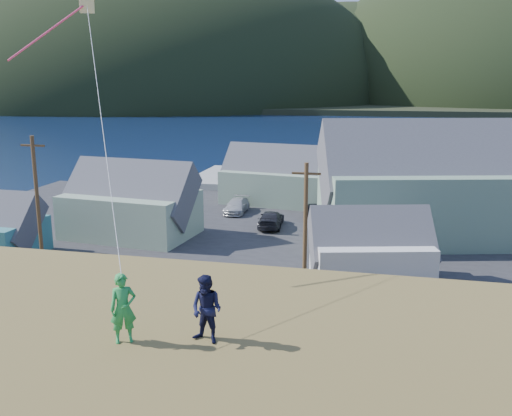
{
  "coord_description": "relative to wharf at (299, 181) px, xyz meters",
  "views": [
    {
      "loc": [
        4.25,
        -29.14,
        12.96
      ],
      "look_at": [
        0.22,
        -11.47,
        8.8
      ],
      "focal_mm": 40.0,
      "sensor_mm": 36.0,
      "label": 1
    }
  ],
  "objects": [
    {
      "name": "wharf",
      "position": [
        0.0,
        0.0,
        0.0
      ],
      "size": [
        26.0,
        14.0,
        0.9
      ],
      "primitive_type": "cube",
      "color": "gray",
      "rests_on": "ground"
    },
    {
      "name": "grass_strip",
      "position": [
        6.0,
        -42.0,
        -0.4
      ],
      "size": [
        110.0,
        8.0,
        0.1
      ],
      "primitive_type": "cube",
      "color": "#4C3D19",
      "rests_on": "ground"
    },
    {
      "name": "kite_flyer_navy",
      "position": [
        6.58,
        -57.94,
        7.52
      ],
      "size": [
        0.88,
        0.76,
        1.55
      ],
      "primitive_type": "imported",
      "rotation": [
        0.0,
        0.0,
        -0.27
      ],
      "color": "black",
      "rests_on": "hillside"
    },
    {
      "name": "far_hills",
      "position": [
        41.59,
        239.38,
        1.55
      ],
      "size": [
        760.0,
        265.0,
        143.0
      ],
      "color": "black",
      "rests_on": "ground"
    },
    {
      "name": "waterfront_lot",
      "position": [
        6.0,
        -23.0,
        -0.39
      ],
      "size": [
        72.0,
        36.0,
        0.12
      ],
      "primitive_type": "cube",
      "color": "#28282B",
      "rests_on": "ground"
    },
    {
      "name": "shed_white",
      "position": [
        9.66,
        -33.89,
        1.89
      ],
      "size": [
        8.61,
        6.74,
        6.07
      ],
      "rotation": [
        0.0,
        0.0,
        0.25
      ],
      "color": "silver",
      "rests_on": "waterfront_lot"
    },
    {
      "name": "shed_palegreen_far",
      "position": [
        -0.7,
        -11.34,
        2.41
      ],
      "size": [
        11.89,
        7.82,
        7.49
      ],
      "rotation": [
        0.0,
        0.0,
        -0.14
      ],
      "color": "gray",
      "rests_on": "waterfront_lot"
    },
    {
      "name": "kite_flyer_green",
      "position": [
        4.78,
        -58.34,
        7.54
      ],
      "size": [
        0.69,
        0.63,
        1.59
      ],
      "primitive_type": "imported",
      "rotation": [
        0.0,
        0.0,
        0.55
      ],
      "color": "#268C3F",
      "rests_on": "hillside"
    },
    {
      "name": "ground",
      "position": [
        6.0,
        -40.0,
        -0.45
      ],
      "size": [
        900.0,
        900.0,
        0.0
      ],
      "primitive_type": "plane",
      "color": "#0A1638",
      "rests_on": "ground"
    },
    {
      "name": "shed_palegreen_near",
      "position": [
        -9.99,
        -26.8,
        2.44
      ],
      "size": [
        11.22,
        7.78,
        7.7
      ],
      "rotation": [
        0.0,
        0.0,
        -0.11
      ],
      "color": "gray",
      "rests_on": "waterfront_lot"
    },
    {
      "name": "utility_poles",
      "position": [
        4.59,
        -38.5,
        4.13
      ],
      "size": [
        30.0,
        0.24,
        9.41
      ],
      "color": "#47331E",
      "rests_on": "waterfront_lot"
    },
    {
      "name": "kite_rig",
      "position": [
        0.85,
        -52.23,
        14.53
      ],
      "size": [
        2.59,
        3.51,
        9.89
      ],
      "color": "beige",
      "rests_on": "ground"
    },
    {
      "name": "parked_cars",
      "position": [
        1.08,
        -19.21,
        0.38
      ],
      "size": [
        19.91,
        10.82,
        1.55
      ],
      "color": "#B7B7BC",
      "rests_on": "waterfront_lot"
    },
    {
      "name": "far_shore",
      "position": [
        6.0,
        290.0,
        0.55
      ],
      "size": [
        900.0,
        320.0,
        2.0
      ],
      "primitive_type": "cube",
      "color": "black",
      "rests_on": "ground"
    }
  ]
}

